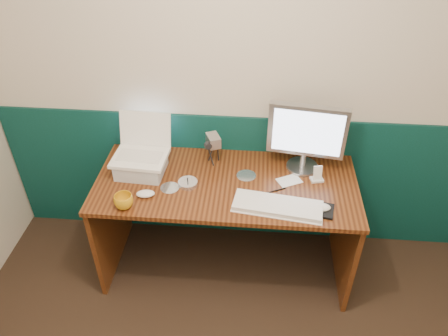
# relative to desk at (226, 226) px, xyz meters

# --- Properties ---
(back_wall) EXTENTS (3.50, 0.04, 2.50)m
(back_wall) POSITION_rel_desk_xyz_m (0.17, 0.37, 0.88)
(back_wall) COLOR beige
(back_wall) RESTS_ON ground
(wainscot) EXTENTS (3.48, 0.02, 1.00)m
(wainscot) POSITION_rel_desk_xyz_m (0.17, 0.36, 0.12)
(wainscot) COLOR #072E24
(wainscot) RESTS_ON ground
(desk) EXTENTS (1.60, 0.70, 0.75)m
(desk) POSITION_rel_desk_xyz_m (0.00, 0.00, 0.00)
(desk) COLOR #3A180A
(desk) RESTS_ON ground
(laptop_riser) EXTENTS (0.30, 0.26, 0.10)m
(laptop_riser) POSITION_rel_desk_xyz_m (-0.54, 0.06, 0.42)
(laptop_riser) COLOR #B7BCC3
(laptop_riser) RESTS_ON desk
(laptop) EXTENTS (0.34, 0.27, 0.27)m
(laptop) POSITION_rel_desk_xyz_m (-0.54, 0.06, 0.61)
(laptop) COLOR white
(laptop) RESTS_ON laptop_riser
(monitor) EXTENTS (0.48, 0.20, 0.47)m
(monitor) POSITION_rel_desk_xyz_m (0.47, 0.19, 0.61)
(monitor) COLOR #A7A7AB
(monitor) RESTS_ON desk
(keyboard) EXTENTS (0.52, 0.23, 0.03)m
(keyboard) POSITION_rel_desk_xyz_m (0.31, -0.21, 0.39)
(keyboard) COLOR white
(keyboard) RESTS_ON desk
(mouse_right) EXTENTS (0.11, 0.07, 0.04)m
(mouse_right) POSITION_rel_desk_xyz_m (0.55, -0.20, 0.39)
(mouse_right) COLOR white
(mouse_right) RESTS_ON desk
(mouse_left) EXTENTS (0.12, 0.08, 0.04)m
(mouse_left) POSITION_rel_desk_xyz_m (-0.46, -0.17, 0.39)
(mouse_left) COLOR white
(mouse_left) RESTS_ON desk
(mug) EXTENTS (0.14, 0.14, 0.09)m
(mug) POSITION_rel_desk_xyz_m (-0.56, -0.28, 0.42)
(mug) COLOR #CD9113
(mug) RESTS_ON desk
(camcorder) EXTENTS (0.15, 0.17, 0.22)m
(camcorder) POSITION_rel_desk_xyz_m (-0.10, 0.20, 0.49)
(camcorder) COLOR #A9A9AE
(camcorder) RESTS_ON desk
(cd_spindle) EXTENTS (0.12, 0.12, 0.02)m
(cd_spindle) POSITION_rel_desk_xyz_m (-0.23, -0.04, 0.39)
(cd_spindle) COLOR silver
(cd_spindle) RESTS_ON desk
(cd_loose_a) EXTENTS (0.11, 0.11, 0.00)m
(cd_loose_a) POSITION_rel_desk_xyz_m (-0.33, -0.08, 0.38)
(cd_loose_a) COLOR #B2BAC3
(cd_loose_a) RESTS_ON desk
(cd_loose_b) EXTENTS (0.12, 0.12, 0.00)m
(cd_loose_b) POSITION_rel_desk_xyz_m (0.12, 0.08, 0.38)
(cd_loose_b) COLOR #B0B5C1
(cd_loose_b) RESTS_ON desk
(pen) EXTENTS (0.12, 0.07, 0.01)m
(pen) POSITION_rel_desk_xyz_m (0.30, -0.06, 0.38)
(pen) COLOR black
(pen) RESTS_ON desk
(papers) EXTENTS (0.17, 0.15, 0.00)m
(papers) POSITION_rel_desk_xyz_m (0.38, 0.04, 0.38)
(papers) COLOR silver
(papers) RESTS_ON desk
(dock) EXTENTS (0.09, 0.07, 0.01)m
(dock) POSITION_rel_desk_xyz_m (0.55, 0.07, 0.38)
(dock) COLOR silver
(dock) RESTS_ON desk
(music_player) EXTENTS (0.06, 0.04, 0.09)m
(music_player) POSITION_rel_desk_xyz_m (0.55, 0.07, 0.43)
(music_player) COLOR white
(music_player) RESTS_ON dock
(pda) EXTENTS (0.10, 0.14, 0.01)m
(pda) POSITION_rel_desk_xyz_m (0.58, -0.22, 0.38)
(pda) COLOR black
(pda) RESTS_ON desk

